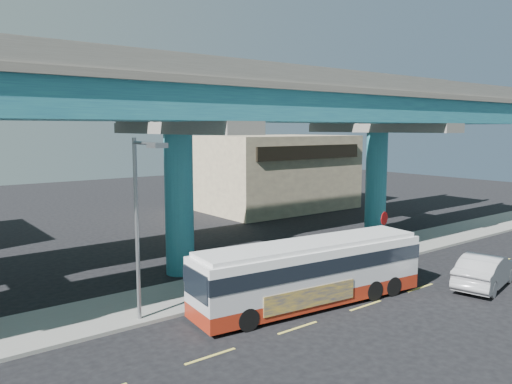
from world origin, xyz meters
TOP-DOWN VIEW (x-y plane):
  - ground at (0.00, 0.00)m, footprint 120.00×120.00m
  - sidewalk at (0.00, 5.50)m, footprint 70.00×4.00m
  - lane_markings at (-0.00, -0.30)m, footprint 58.00×0.12m
  - viaduct at (-0.00, 9.11)m, footprint 52.00×12.40m
  - building_beige at (18.00, 22.98)m, footprint 14.00×10.23m
  - transit_bus at (2.21, 1.28)m, footprint 11.20×3.54m
  - sedan at (10.66, -2.10)m, footprint 3.88×5.73m
  - street_lamp at (-4.62, 3.46)m, footprint 0.50×2.37m
  - stop_sign at (10.85, 4.18)m, footprint 0.81×0.18m

SIDE VIEW (x-z plane):
  - ground at x=0.00m, z-range 0.00..0.00m
  - lane_markings at x=0.00m, z-range 0.00..0.01m
  - sidewalk at x=0.00m, z-range 0.00..0.15m
  - sedan at x=10.66m, z-range 0.00..1.64m
  - transit_bus at x=2.21m, z-range 0.14..2.96m
  - stop_sign at x=10.85m, z-range 0.76..3.49m
  - building_beige at x=18.00m, z-range 0.01..7.01m
  - street_lamp at x=-4.62m, z-range 1.26..8.46m
  - viaduct at x=0.00m, z-range 3.29..14.99m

